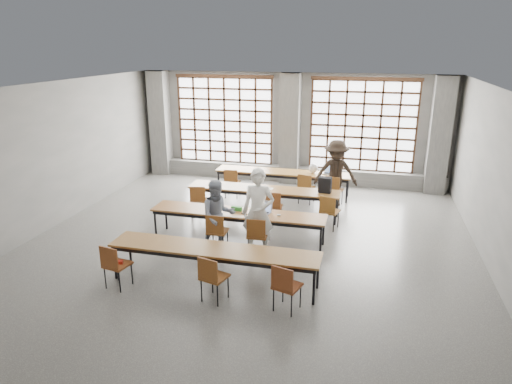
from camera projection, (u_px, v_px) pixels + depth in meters
The scene contains 40 objects.
floor at pixel (248, 246), 10.29m from camera, with size 11.00×11.00×0.00m, color #51514F.
ceiling at pixel (247, 88), 9.20m from camera, with size 11.00×11.00×0.00m, color silver.
wall_back at pixel (292, 128), 14.81m from camera, with size 10.00×10.00×0.00m, color #5E5E5B.
wall_front at pixel (107, 310), 4.67m from camera, with size 10.00×10.00×0.00m, color #5E5E5B.
wall_left at pixel (46, 158), 10.91m from camera, with size 11.00×11.00×0.00m, color #5E5E5B.
wall_right at pixel (503, 189), 8.58m from camera, with size 11.00×11.00×0.00m, color #5E5E5B.
column_left at pixel (160, 123), 15.60m from camera, with size 0.60×0.55×3.50m, color #50504D.
column_mid at pixel (290, 129), 14.56m from camera, with size 0.60×0.55×3.50m, color #50504D.
column_right at pixel (440, 136), 13.51m from camera, with size 0.60×0.55×3.50m, color #50504D.
window_left at pixel (225, 121), 15.22m from camera, with size 3.32×0.12×3.00m.
window_right at pixel (363, 126), 14.17m from camera, with size 3.32×0.12×3.00m.
sill_ledge at pixel (289, 174), 15.10m from camera, with size 9.80×0.35×0.50m, color #50504D.
desk_row_a at pixel (283, 174), 13.59m from camera, with size 4.00×0.70×0.73m.
desk_row_b at pixel (263, 191), 12.00m from camera, with size 4.00×0.70×0.73m.
desk_row_c at pixel (238, 215), 10.33m from camera, with size 4.00×0.70×0.73m.
desk_row_d at pixel (214, 251), 8.50m from camera, with size 4.00×0.70×0.73m.
chair_back_left at pixel (232, 180), 13.37m from camera, with size 0.45×0.45×0.88m.
chair_back_mid at pixel (306, 186), 12.86m from camera, with size 0.49×0.49×0.88m.
chair_back_right at pixel (334, 188), 12.68m from camera, with size 0.52×0.52×0.88m.
chair_mid_left at pixel (198, 198), 11.83m from camera, with size 0.50×0.50×0.88m.
chair_mid_centre at pixel (273, 204), 11.37m from camera, with size 0.45×0.45×0.88m.
chair_mid_right at pixel (329, 209), 11.05m from camera, with size 0.51×0.51×0.88m.
chair_front_left at pixel (217, 229), 9.86m from camera, with size 0.43×0.44×0.88m.
chair_front_right at pixel (257, 233), 9.65m from camera, with size 0.45×0.45×0.88m.
chair_near_left at pixel (114, 262), 8.36m from camera, with size 0.49×0.49×0.88m.
chair_near_mid at pixel (212, 274), 7.92m from camera, with size 0.52×0.52×0.88m.
chair_near_right at pixel (285, 284), 7.62m from camera, with size 0.52×0.53×0.88m.
student_male at pixel (258, 212), 9.64m from camera, with size 0.70×0.46×1.91m, color white.
student_female at pixel (218, 216), 9.90m from camera, with size 0.77×0.60×1.59m, color #182749.
student_back at pixel (336, 173), 12.67m from camera, with size 1.20×0.69×1.85m, color black.
laptop_front at pixel (263, 210), 10.26m from camera, with size 0.44×0.40×0.26m.
laptop_back at pixel (329, 172), 13.33m from camera, with size 0.43×0.39×0.26m.
mouse at pixel (279, 215), 10.07m from camera, with size 0.10×0.06×0.04m, color silver.
green_box at pixel (237, 209), 10.38m from camera, with size 0.25×0.09×0.09m, color #297D29.
phone at pixel (244, 214), 10.18m from camera, with size 0.13×0.06×0.01m, color black.
paper_sheet_b at pixel (252, 188), 12.00m from camera, with size 0.30×0.21×0.00m, color white.
paper_sheet_c at pixel (267, 189), 11.96m from camera, with size 0.30×0.21×0.00m, color white.
backpack at pixel (325, 185), 11.59m from camera, with size 0.32×0.20×0.40m, color black.
plastic_bag at pixel (313, 168), 13.36m from camera, with size 0.26×0.21×0.29m, color silver.
red_pouch at pixel (117, 262), 8.44m from camera, with size 0.20×0.08×0.06m, color #A22014.
Camera 1 is at (2.48, -9.07, 4.36)m, focal length 32.00 mm.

